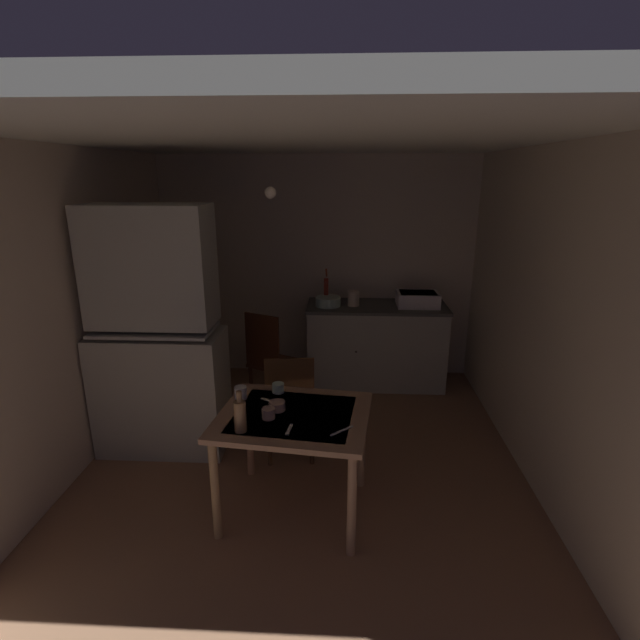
# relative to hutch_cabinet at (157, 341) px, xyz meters

# --- Properties ---
(ground_plane) EXTENTS (4.91, 4.91, 0.00)m
(ground_plane) POSITION_rel_hutch_cabinet_xyz_m (1.20, -0.21, -0.96)
(ground_plane) COLOR #8D664B
(wall_back) EXTENTS (3.59, 0.10, 2.47)m
(wall_back) POSITION_rel_hutch_cabinet_xyz_m (1.20, 1.80, 0.28)
(wall_back) COLOR beige
(wall_back) RESTS_ON ground
(wall_left) EXTENTS (0.10, 4.01, 2.47)m
(wall_left) POSITION_rel_hutch_cabinet_xyz_m (-0.59, -0.21, 0.28)
(wall_left) COLOR beige
(wall_left) RESTS_ON ground
(wall_right) EXTENTS (0.10, 4.01, 2.47)m
(wall_right) POSITION_rel_hutch_cabinet_xyz_m (3.00, -0.21, 0.28)
(wall_right) COLOR beige
(wall_right) RESTS_ON ground
(ceiling_slab) EXTENTS (3.59, 4.01, 0.10)m
(ceiling_slab) POSITION_rel_hutch_cabinet_xyz_m (1.20, -0.21, 1.56)
(ceiling_slab) COLOR silver
(hutch_cabinet) EXTENTS (1.04, 0.51, 2.05)m
(hutch_cabinet) POSITION_rel_hutch_cabinet_xyz_m (0.00, 0.00, 0.00)
(hutch_cabinet) COLOR #B2B2A2
(hutch_cabinet) RESTS_ON ground
(counter_cabinet) EXTENTS (1.51, 0.64, 0.90)m
(counter_cabinet) POSITION_rel_hutch_cabinet_xyz_m (1.87, 1.43, -0.51)
(counter_cabinet) COLOR #B2B2A2
(counter_cabinet) RESTS_ON ground
(sink_basin) EXTENTS (0.44, 0.34, 0.15)m
(sink_basin) POSITION_rel_hutch_cabinet_xyz_m (2.30, 1.43, 0.02)
(sink_basin) COLOR white
(sink_basin) RESTS_ON counter_cabinet
(hand_pump) EXTENTS (0.05, 0.27, 0.39)m
(hand_pump) POSITION_rel_hutch_cabinet_xyz_m (1.32, 1.47, 0.11)
(hand_pump) COLOR maroon
(hand_pump) RESTS_ON counter_cabinet
(mixing_bowl_counter) EXTENTS (0.27, 0.27, 0.10)m
(mixing_bowl_counter) POSITION_rel_hutch_cabinet_xyz_m (1.34, 1.38, -0.01)
(mixing_bowl_counter) COLOR #ADD1C1
(mixing_bowl_counter) RESTS_ON counter_cabinet
(stoneware_crock) EXTENTS (0.12, 0.12, 0.16)m
(stoneware_crock) POSITION_rel_hutch_cabinet_xyz_m (1.62, 1.40, 0.02)
(stoneware_crock) COLOR beige
(stoneware_crock) RESTS_ON counter_cabinet
(dining_table) EXTENTS (1.08, 0.94, 0.74)m
(dining_table) POSITION_rel_hutch_cabinet_xyz_m (1.19, -0.78, -0.32)
(dining_table) COLOR #A77E5E
(dining_table) RESTS_ON ground
(chair_far_side) EXTENTS (0.44, 0.44, 0.93)m
(chair_far_side) POSITION_rel_hutch_cabinet_xyz_m (1.09, -0.13, -0.47)
(chair_far_side) COLOR #492D1B
(chair_far_side) RESTS_ON ground
(chair_by_counter) EXTENTS (0.53, 0.53, 0.99)m
(chair_by_counter) POSITION_rel_hutch_cabinet_xyz_m (0.78, 0.81, -0.45)
(chair_by_counter) COLOR #4C2816
(chair_by_counter) RESTS_ON ground
(serving_bowl_wide) EXTENTS (0.11, 0.11, 0.06)m
(serving_bowl_wide) POSITION_rel_hutch_cabinet_xyz_m (1.08, -0.72, -0.19)
(serving_bowl_wide) COLOR tan
(serving_bowl_wide) RESTS_ON dining_table
(mug_tall) EXTENTS (0.09, 0.09, 0.09)m
(mug_tall) POSITION_rel_hutch_cabinet_xyz_m (0.80, -0.56, -0.17)
(mug_tall) COLOR white
(mug_tall) RESTS_ON dining_table
(teacup_mint) EXTENTS (0.09, 0.09, 0.07)m
(teacup_mint) POSITION_rel_hutch_cabinet_xyz_m (1.05, -0.45, -0.18)
(teacup_mint) COLOR #ADD1C1
(teacup_mint) RESTS_ON dining_table
(mug_dark) EXTENTS (0.09, 0.09, 0.07)m
(mug_dark) POSITION_rel_hutch_cabinet_xyz_m (1.04, -0.84, -0.18)
(mug_dark) COLOR tan
(mug_dark) RESTS_ON dining_table
(glass_bottle) EXTENTS (0.07, 0.07, 0.27)m
(glass_bottle) POSITION_rel_hutch_cabinet_xyz_m (0.89, -1.01, -0.11)
(glass_bottle) COLOR olive
(glass_bottle) RESTS_ON dining_table
(table_knife) EXTENTS (0.15, 0.14, 0.00)m
(table_knife) POSITION_rel_hutch_cabinet_xyz_m (1.52, -0.98, -0.21)
(table_knife) COLOR silver
(table_knife) RESTS_ON dining_table
(teaspoon_near_bowl) EXTENTS (0.14, 0.09, 0.00)m
(teaspoon_near_bowl) POSITION_rel_hutch_cabinet_xyz_m (1.01, -0.60, -0.21)
(teaspoon_near_bowl) COLOR beige
(teaspoon_near_bowl) RESTS_ON dining_table
(teaspoon_by_cup) EXTENTS (0.04, 0.14, 0.00)m
(teaspoon_by_cup) POSITION_rel_hutch_cabinet_xyz_m (1.19, -0.98, -0.21)
(teaspoon_by_cup) COLOR beige
(teaspoon_by_cup) RESTS_ON dining_table
(pendant_bulb) EXTENTS (0.08, 0.08, 0.08)m
(pendant_bulb) POSITION_rel_hutch_cabinet_xyz_m (1.00, -0.23, 1.18)
(pendant_bulb) COLOR #F9EFCC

